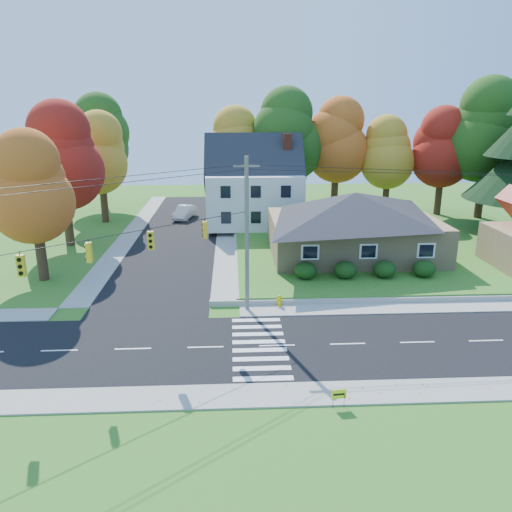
{
  "coord_description": "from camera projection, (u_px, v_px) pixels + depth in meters",
  "views": [
    {
      "loc": [
        -2.45,
        -25.19,
        12.89
      ],
      "look_at": [
        -0.78,
        8.0,
        2.86
      ],
      "focal_mm": 35.0,
      "sensor_mm": 36.0,
      "label": 1
    }
  ],
  "objects": [
    {
      "name": "ground",
      "position": [
        277.0,
        346.0,
        27.93
      ],
      "size": [
        120.0,
        120.0,
        0.0
      ],
      "primitive_type": "plane",
      "color": "#3D7923"
    },
    {
      "name": "road_main",
      "position": [
        277.0,
        346.0,
        27.92
      ],
      "size": [
        90.0,
        8.0,
        0.02
      ],
      "primitive_type": "cube",
      "color": "black",
      "rests_on": "ground"
    },
    {
      "name": "tree_west_2",
      "position": [
        100.0,
        153.0,
        55.45
      ],
      "size": [
        6.72,
        6.72,
        12.51
      ],
      "color": "#3F2A19",
      "rests_on": "ground"
    },
    {
      "name": "tree_west_1",
      "position": [
        61.0,
        156.0,
        45.65
      ],
      "size": [
        7.28,
        7.28,
        13.56
      ],
      "color": "#3F2A19",
      "rests_on": "ground"
    },
    {
      "name": "tree_lot_5",
      "position": [
        489.0,
        131.0,
        54.89
      ],
      "size": [
        8.4,
        8.4,
        15.64
      ],
      "color": "#3F2A19",
      "rests_on": "lawn"
    },
    {
      "name": "road_cross",
      "position": [
        179.0,
        234.0,
        52.4
      ],
      "size": [
        8.0,
        44.0,
        0.02
      ],
      "primitive_type": "cube",
      "color": "black",
      "rests_on": "ground"
    },
    {
      "name": "tree_lot_4",
      "position": [
        444.0,
        147.0,
        57.17
      ],
      "size": [
        6.72,
        6.72,
        12.51
      ],
      "color": "#3F2A19",
      "rests_on": "lawn"
    },
    {
      "name": "white_car",
      "position": [
        184.0,
        212.0,
        58.98
      ],
      "size": [
        2.63,
        4.96,
        1.55
      ],
      "primitive_type": "imported",
      "rotation": [
        0.0,
        0.0,
        -0.22
      ],
      "color": "silver",
      "rests_on": "road_cross"
    },
    {
      "name": "sidewalk_south",
      "position": [
        287.0,
        395.0,
        23.13
      ],
      "size": [
        90.0,
        2.0,
        0.08
      ],
      "primitive_type": "cube",
      "color": "#9C9A90",
      "rests_on": "ground"
    },
    {
      "name": "traffic_infrastructure",
      "position": [
        273.0,
        251.0,
        27.72
      ],
      "size": [
        38.1,
        10.66,
        10.0
      ],
      "color": "#666059",
      "rests_on": "ground"
    },
    {
      "name": "fire_hydrant",
      "position": [
        279.0,
        301.0,
        33.23
      ],
      "size": [
        0.47,
        0.37,
        0.83
      ],
      "color": "#D4B904",
      "rests_on": "ground"
    },
    {
      "name": "ranch_house",
      "position": [
        354.0,
        223.0,
        42.66
      ],
      "size": [
        14.6,
        10.6,
        5.4
      ],
      "color": "tan",
      "rests_on": "lawn"
    },
    {
      "name": "tree_west_0",
      "position": [
        32.0,
        187.0,
        36.52
      ],
      "size": [
        6.16,
        6.16,
        11.47
      ],
      "color": "#3F2A19",
      "rests_on": "ground"
    },
    {
      "name": "hedge_row",
      "position": [
        365.0,
        269.0,
        37.33
      ],
      "size": [
        10.7,
        1.7,
        1.27
      ],
      "color": "#163A10",
      "rests_on": "lawn"
    },
    {
      "name": "tree_lot_0",
      "position": [
        234.0,
        147.0,
        57.94
      ],
      "size": [
        6.72,
        6.72,
        12.51
      ],
      "color": "#3F2A19",
      "rests_on": "lawn"
    },
    {
      "name": "yard_sign",
      "position": [
        339.0,
        395.0,
        22.11
      ],
      "size": [
        0.69,
        0.1,
        0.86
      ],
      "color": "black",
      "rests_on": "ground"
    },
    {
      "name": "tree_lot_3",
      "position": [
        389.0,
        153.0,
        58.03
      ],
      "size": [
        6.16,
        6.16,
        11.47
      ],
      "color": "#3F2A19",
      "rests_on": "lawn"
    },
    {
      "name": "tree_west_3",
      "position": [
        99.0,
        137.0,
        62.62
      ],
      "size": [
        7.84,
        7.84,
        14.6
      ],
      "color": "#3F2A19",
      "rests_on": "ground"
    },
    {
      "name": "sidewalk_north",
      "position": [
        270.0,
        310.0,
        32.69
      ],
      "size": [
        90.0,
        2.0,
        0.08
      ],
      "primitive_type": "cube",
      "color": "#9C9A90",
      "rests_on": "ground"
    },
    {
      "name": "lawn",
      "position": [
        390.0,
        241.0,
        48.55
      ],
      "size": [
        30.0,
        30.0,
        0.5
      ],
      "primitive_type": "cube",
      "color": "#3D7923",
      "rests_on": "ground"
    },
    {
      "name": "tree_lot_2",
      "position": [
        337.0,
        141.0,
        58.32
      ],
      "size": [
        7.28,
        7.28,
        13.56
      ],
      "color": "#3F2A19",
      "rests_on": "lawn"
    },
    {
      "name": "tree_lot_1",
      "position": [
        287.0,
        136.0,
        56.89
      ],
      "size": [
        7.84,
        7.84,
        14.6
      ],
      "color": "#3F2A19",
      "rests_on": "lawn"
    },
    {
      "name": "colonial_house",
      "position": [
        254.0,
        187.0,
        53.37
      ],
      "size": [
        10.4,
        8.4,
        9.6
      ],
      "color": "silver",
      "rests_on": "lawn"
    }
  ]
}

